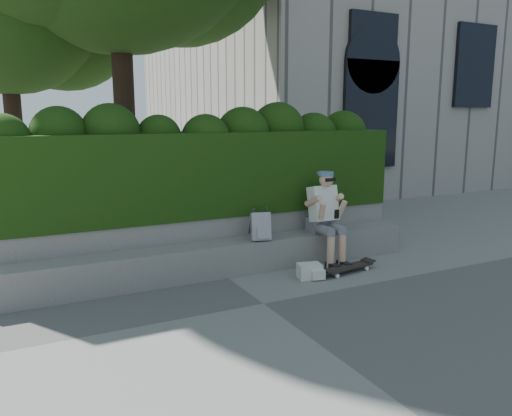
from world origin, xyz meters
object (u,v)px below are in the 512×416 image
person (325,214)px  backpack_plaid (261,226)px  skateboard (348,267)px  backpack_ground (309,271)px

person → backpack_plaid: 1.04m
skateboard → backpack_ground: backpack_ground is taller
person → skateboard: person is taller
skateboard → backpack_plaid: bearing=140.6°
backpack_ground → person: bearing=53.2°
backpack_plaid → skateboard: bearing=-14.5°
person → backpack_plaid: person is taller
skateboard → person: bearing=84.6°
person → skateboard: bearing=-86.4°
person → backpack_ground: (-0.59, -0.51, -0.65)m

